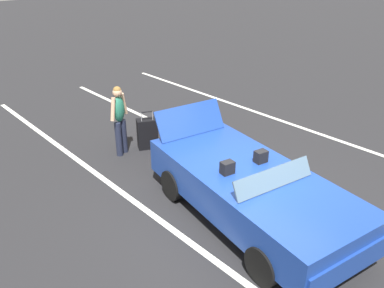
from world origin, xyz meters
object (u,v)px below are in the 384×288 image
at_px(convertible_car, 258,195).
at_px(suitcase_medium_bright, 173,140).
at_px(duffel_bag, 148,128).
at_px(traveler_person, 119,117).
at_px(suitcase_large_black, 147,134).

height_order(convertible_car, suitcase_medium_bright, convertible_car).
bearing_deg(duffel_bag, suitcase_medium_bright, -7.91).
bearing_deg(traveler_person, convertible_car, -17.80).
xyz_separation_m(suitcase_large_black, suitcase_medium_bright, (0.58, 0.32, -0.06)).
height_order(convertible_car, traveler_person, traveler_person).
bearing_deg(suitcase_medium_bright, convertible_car, 42.50).
xyz_separation_m(suitcase_medium_bright, duffel_bag, (-1.22, 0.17, -0.15)).
bearing_deg(convertible_car, duffel_bag, 178.15).
relative_size(convertible_car, traveler_person, 2.68).
xyz_separation_m(convertible_car, suitcase_medium_bright, (-3.12, 0.72, -0.28)).
bearing_deg(traveler_person, duffel_bag, 92.20).
xyz_separation_m(suitcase_large_black, traveler_person, (-0.15, -0.64, 0.56)).
height_order(suitcase_medium_bright, duffel_bag, suitcase_medium_bright).
height_order(suitcase_large_black, duffel_bag, suitcase_large_black).
xyz_separation_m(suitcase_large_black, duffel_bag, (-0.64, 0.49, -0.21)).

